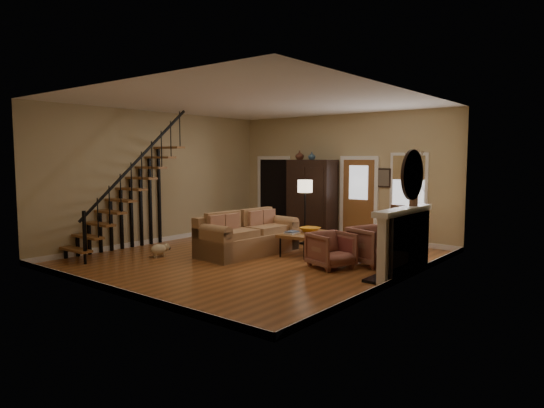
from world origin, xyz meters
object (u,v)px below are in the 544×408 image
Objects in this scene: armoire at (312,198)px; side_chair at (396,227)px; sofa at (248,235)px; floor_lamp at (305,212)px; armchair_right at (375,246)px; armchair_left at (331,250)px; coffee_table at (304,243)px.

side_chair is at bearing -4.48° from armoire.
sofa is 1.47× the size of floor_lamp.
floor_lamp is (-2.45, 1.08, 0.41)m from armchair_right.
armchair_right is at bearing -17.06° from armchair_left.
armoire is 2.58m from coffee_table.
sofa is 3.05× the size of armchair_left.
armoire is at bearing 59.35° from armchair_left.
coffee_table is 1.75m from armchair_right.
coffee_table is at bearing 42.29° from sofa.
armoire is 3.84m from armchair_left.
armchair_right is at bearing -23.78° from floor_lamp.
armchair_right is at bearing -77.98° from side_chair.
floor_lamp is (0.52, -1.08, -0.25)m from armoire.
sofa is 2.18m from armchair_left.
armchair_right is 0.54× the size of floor_lamp.
armchair_right reaches higher than coffee_table.
floor_lamp reaches higher than coffee_table.
floor_lamp is at bearing -64.49° from armoire.
side_chair reaches higher than coffee_table.
sofa reaches higher than armchair_right.
armoire is 3.73m from armchair_right.
floor_lamp reaches higher than armchair_left.
armoire is at bearing 115.51° from floor_lamp.
armchair_right is at bearing -36.10° from armoire.
coffee_table is 2.35m from side_chair.
armchair_left is 0.48× the size of floor_lamp.
sofa is 1.86× the size of coffee_table.
side_chair reaches higher than armchair_right.
armchair_right is (1.74, -0.04, 0.15)m from coffee_table.
side_chair is (2.03, 0.88, -0.29)m from floor_lamp.
floor_lamp is (-1.90, 1.82, 0.45)m from armchair_left.
side_chair is (1.32, 1.92, 0.27)m from coffee_table.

